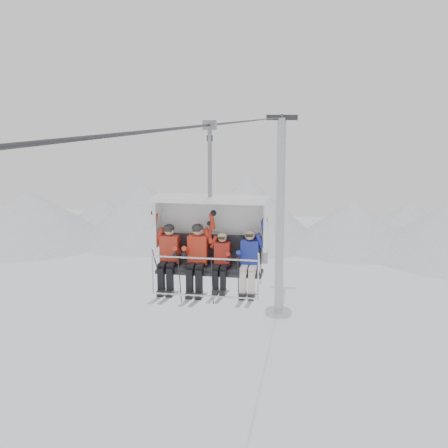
% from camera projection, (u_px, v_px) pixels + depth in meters
% --- Properties ---
extents(ridgeline, '(72.00, 21.00, 7.00)m').
position_uv_depth(ridgeline, '(278.00, 219.00, 57.63)').
color(ridgeline, silver).
rests_on(ridgeline, ground).
extents(lift_tower_right, '(2.00, 1.80, 13.48)m').
position_uv_depth(lift_tower_right, '(280.00, 232.00, 37.42)').
color(lift_tower_right, '#A7A9AF').
rests_on(lift_tower_right, ground).
extents(haul_cable, '(0.06, 50.00, 0.06)m').
position_uv_depth(haul_cable, '(224.00, 124.00, 14.69)').
color(haul_cable, '#2B2B30').
rests_on(haul_cable, lift_tower_left).
extents(chairlift_carrier, '(2.70, 1.17, 3.98)m').
position_uv_depth(chairlift_carrier, '(211.00, 233.00, 13.44)').
color(chairlift_carrier, black).
rests_on(chairlift_carrier, haul_cable).
extents(skier_far_left, '(0.45, 1.69, 1.75)m').
position_uv_depth(skier_far_left, '(169.00, 255.00, 13.40)').
color(skier_far_left, '#B32F1D').
rests_on(skier_far_left, chairlift_carrier).
extents(skier_center_left, '(0.46, 1.69, 1.80)m').
position_uv_depth(skier_center_left, '(197.00, 255.00, 13.28)').
color(skier_center_left, red).
rests_on(skier_center_left, chairlift_carrier).
extents(skier_center_right, '(0.37, 1.69, 1.50)m').
position_uv_depth(skier_center_right, '(222.00, 260.00, 13.18)').
color(skier_center_right, '#AC261A').
rests_on(skier_center_right, chairlift_carrier).
extents(skier_far_right, '(0.42, 1.69, 1.65)m').
position_uv_depth(skier_far_right, '(249.00, 259.00, 13.07)').
color(skier_far_right, '#202D96').
rests_on(skier_far_right, chairlift_carrier).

